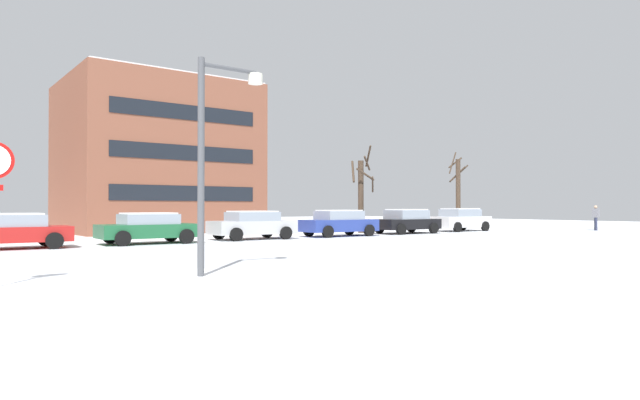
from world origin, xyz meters
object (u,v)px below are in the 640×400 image
at_px(parked_car_green, 148,228).
at_px(parked_car_blue, 339,223).
at_px(parked_car_black, 407,221).
at_px(pedestrian_crossing, 596,216).
at_px(parked_car_silver, 252,225).
at_px(street_lamp, 214,141).
at_px(parked_car_white, 460,219).
at_px(parked_car_red, 12,230).

distance_m(parked_car_green, parked_car_blue, 10.47).
relative_size(parked_car_black, pedestrian_crossing, 2.44).
bearing_deg(parked_car_silver, street_lamp, -123.45).
distance_m(street_lamp, parked_car_white, 26.55).
height_order(parked_car_blue, parked_car_black, parked_car_black).
xyz_separation_m(parked_car_red, parked_car_blue, (15.71, -0.34, 0.03)).
height_order(parked_car_black, parked_car_white, parked_car_white).
bearing_deg(parked_car_white, parked_car_green, -179.95).
xyz_separation_m(parked_car_green, pedestrian_crossing, (29.14, -4.85, 0.29)).
height_order(parked_car_silver, pedestrian_crossing, pedestrian_crossing).
relative_size(parked_car_red, parked_car_white, 0.98).
relative_size(parked_car_white, pedestrian_crossing, 2.48).
xyz_separation_m(parked_car_red, parked_car_silver, (10.47, -0.03, 0.02)).
distance_m(street_lamp, parked_car_blue, 17.73).
relative_size(parked_car_green, parked_car_blue, 0.97).
height_order(parked_car_red, parked_car_black, parked_car_black).
xyz_separation_m(street_lamp, parked_car_green, (2.67, 11.88, -2.45)).
distance_m(parked_car_green, parked_car_white, 20.94).
bearing_deg(parked_car_black, pedestrian_crossing, -19.13).
bearing_deg(parked_car_red, parked_car_white, -0.22).
relative_size(parked_car_green, parked_car_silver, 1.00).
bearing_deg(parked_car_red, parked_car_blue, -1.25).
relative_size(street_lamp, parked_car_white, 1.20).
xyz_separation_m(street_lamp, parked_car_red, (-2.56, 12.00, -2.44)).
bearing_deg(parked_car_black, parked_car_white, 2.25).
height_order(parked_car_silver, parked_car_white, parked_car_white).
xyz_separation_m(parked_car_silver, parked_car_black, (10.47, -0.28, 0.02)).
bearing_deg(street_lamp, parked_car_silver, 56.55).
distance_m(street_lamp, parked_car_black, 21.91).
relative_size(street_lamp, parked_car_blue, 1.17).
height_order(parked_car_silver, parked_car_blue, parked_car_blue).
bearing_deg(pedestrian_crossing, parked_car_red, 171.78).
height_order(parked_car_green, parked_car_blue, parked_car_blue).
bearing_deg(parked_car_red, parked_car_silver, -0.17).
relative_size(parked_car_silver, parked_car_black, 1.01).
bearing_deg(parked_car_silver, parked_car_white, -0.25).
bearing_deg(parked_car_white, street_lamp, -153.26).
bearing_deg(parked_car_white, parked_car_red, 179.78).
relative_size(parked_car_red, pedestrian_crossing, 2.42).
bearing_deg(parked_car_red, parked_car_black, -0.84).
xyz_separation_m(parked_car_silver, parked_car_blue, (5.24, -0.31, 0.01)).
bearing_deg(parked_car_silver, parked_car_red, 179.83).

